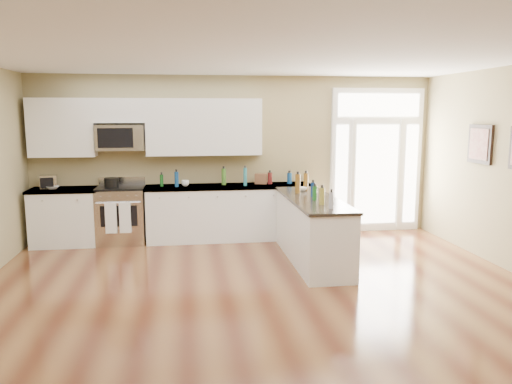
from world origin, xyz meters
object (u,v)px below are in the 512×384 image
kitchen_range (121,215)px  stockpot (111,182)px  toaster_oven (49,182)px  peninsula_cabinet (312,232)px

kitchen_range → stockpot: bearing=-147.4°
stockpot → kitchen_range: bearing=32.6°
toaster_oven → stockpot: bearing=-17.2°
kitchen_range → toaster_oven: toaster_oven is taller
toaster_oven → peninsula_cabinet: bearing=-30.4°
peninsula_cabinet → toaster_oven: toaster_oven is taller
peninsula_cabinet → toaster_oven: bearing=159.7°
toaster_oven → kitchen_range: bearing=-12.4°
peninsula_cabinet → stockpot: bearing=155.7°
kitchen_range → stockpot: size_ratio=4.64×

